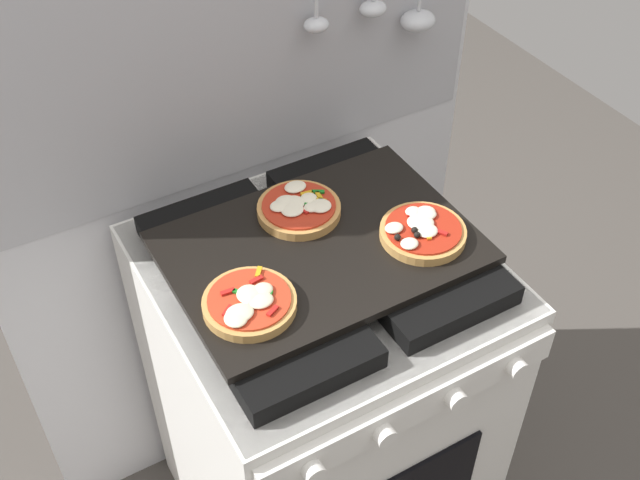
# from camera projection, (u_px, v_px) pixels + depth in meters

# --- Properties ---
(kitchen_backsplash) EXTENTS (1.10, 0.09, 1.55)m
(kitchen_backsplash) POSITION_uv_depth(u_px,v_px,m) (245.00, 196.00, 1.71)
(kitchen_backsplash) COLOR silver
(kitchen_backsplash) RESTS_ON ground_plane
(stove) EXTENTS (0.60, 0.64, 0.90)m
(stove) POSITION_uv_depth(u_px,v_px,m) (320.00, 400.00, 1.72)
(stove) COLOR white
(stove) RESTS_ON ground_plane
(baking_tray) EXTENTS (0.54, 0.38, 0.02)m
(baking_tray) POSITION_uv_depth(u_px,v_px,m) (320.00, 247.00, 1.41)
(baking_tray) COLOR black
(baking_tray) RESTS_ON stove
(pizza_left) EXTENTS (0.16, 0.16, 0.03)m
(pizza_left) POSITION_uv_depth(u_px,v_px,m) (249.00, 303.00, 1.28)
(pizza_left) COLOR tan
(pizza_left) RESTS_ON baking_tray
(pizza_right) EXTENTS (0.16, 0.16, 0.03)m
(pizza_right) POSITION_uv_depth(u_px,v_px,m) (422.00, 231.00, 1.41)
(pizza_right) COLOR tan
(pizza_right) RESTS_ON baking_tray
(pizza_center) EXTENTS (0.16, 0.16, 0.03)m
(pizza_center) POSITION_uv_depth(u_px,v_px,m) (299.00, 208.00, 1.46)
(pizza_center) COLOR #C18947
(pizza_center) RESTS_ON baking_tray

